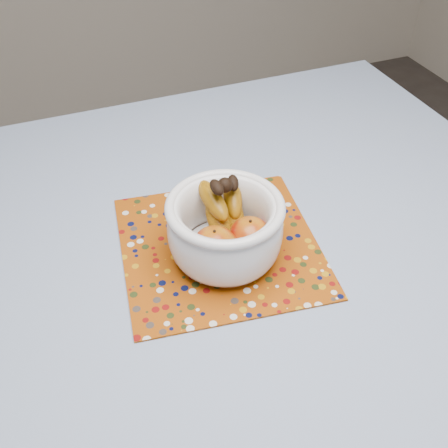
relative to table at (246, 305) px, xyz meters
name	(u,v)px	position (x,y,z in m)	size (l,w,h in m)	color
table	(246,305)	(0.00, 0.00, 0.00)	(1.20, 1.20, 0.75)	brown
tablecloth	(248,275)	(0.00, 0.00, 0.08)	(1.32, 1.32, 0.01)	#637AA6
placemat	(219,246)	(-0.02, 0.08, 0.09)	(0.35, 0.35, 0.00)	#8C3B07
fruit_bowl	(226,225)	(-0.02, 0.06, 0.16)	(0.20, 0.20, 0.15)	white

